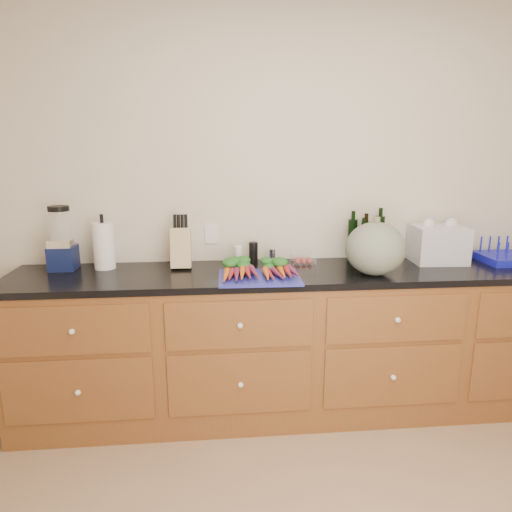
{
  "coord_description": "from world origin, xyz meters",
  "views": [
    {
      "loc": [
        -0.58,
        -1.37,
        1.68
      ],
      "look_at": [
        -0.34,
        1.2,
        1.06
      ],
      "focal_mm": 32.0,
      "sensor_mm": 36.0,
      "label": 1
    }
  ],
  "objects": [
    {
      "name": "carrots",
      "position": [
        -0.33,
        1.18,
        0.98
      ],
      "size": [
        0.43,
        0.31,
        0.06
      ],
      "color": "orange",
      "rests_on": "cutting_board"
    },
    {
      "name": "knife_block",
      "position": [
        -0.79,
        1.44,
        1.06
      ],
      "size": [
        0.12,
        0.12,
        0.25
      ],
      "primitive_type": "cube",
      "color": "tan",
      "rests_on": "countertop"
    },
    {
      "name": "bottles",
      "position": [
        0.42,
        1.51,
        1.07
      ],
      "size": [
        0.25,
        0.13,
        0.3
      ],
      "color": "black",
      "rests_on": "countertop"
    },
    {
      "name": "squash",
      "position": [
        0.36,
        1.16,
        1.1
      ],
      "size": [
        0.35,
        0.35,
        0.31
      ],
      "primitive_type": "ellipsoid",
      "color": "#5B6756",
      "rests_on": "countertop"
    },
    {
      "name": "tomato_box",
      "position": [
        -0.01,
        1.47,
        0.98
      ],
      "size": [
        0.15,
        0.12,
        0.07
      ],
      "primitive_type": "cube",
      "color": "white",
      "rests_on": "countertop"
    },
    {
      "name": "grinder_pepper",
      "position": [
        -0.33,
        1.48,
        1.01
      ],
      "size": [
        0.06,
        0.06,
        0.14
      ],
      "primitive_type": "cylinder",
      "color": "black",
      "rests_on": "countertop"
    },
    {
      "name": "grinder_salt",
      "position": [
        -0.43,
        1.48,
        1.0
      ],
      "size": [
        0.05,
        0.05,
        0.12
      ],
      "primitive_type": "cylinder",
      "color": "white",
      "rests_on": "countertop"
    },
    {
      "name": "cabinets",
      "position": [
        0.0,
        1.3,
        0.45
      ],
      "size": [
        3.6,
        0.64,
        0.9
      ],
      "color": "brown",
      "rests_on": "ground"
    },
    {
      "name": "cutting_board",
      "position": [
        -0.33,
        1.14,
        0.95
      ],
      "size": [
        0.47,
        0.36,
        0.01
      ],
      "primitive_type": "cube",
      "rotation": [
        0.0,
        0.0,
        -0.03
      ],
      "color": "#272CA1",
      "rests_on": "countertop"
    },
    {
      "name": "paper_towel",
      "position": [
        -1.26,
        1.46,
        1.08
      ],
      "size": [
        0.13,
        0.13,
        0.29
      ],
      "primitive_type": "cylinder",
      "color": "white",
      "rests_on": "countertop"
    },
    {
      "name": "countertop",
      "position": [
        0.0,
        1.3,
        0.92
      ],
      "size": [
        3.64,
        0.62,
        0.04
      ],
      "primitive_type": "cube",
      "color": "black",
      "rests_on": "cabinets"
    },
    {
      "name": "wall_back",
      "position": [
        0.0,
        1.62,
        1.3
      ],
      "size": [
        4.1,
        0.05,
        2.6
      ],
      "primitive_type": "cube",
      "color": "beige",
      "rests_on": "ground"
    },
    {
      "name": "blender_appliance",
      "position": [
        -1.51,
        1.46,
        1.11
      ],
      "size": [
        0.16,
        0.16,
        0.39
      ],
      "color": "#0E1845",
      "rests_on": "countertop"
    },
    {
      "name": "grocery_bag",
      "position": [
        0.88,
        1.42,
        1.06
      ],
      "size": [
        0.34,
        0.28,
        0.24
      ],
      "primitive_type": null,
      "rotation": [
        0.0,
        0.0,
        -0.06
      ],
      "color": "silver",
      "rests_on": "countertop"
    },
    {
      "name": "dish_rack",
      "position": [
        1.36,
        1.38,
        0.98
      ],
      "size": [
        0.39,
        0.31,
        0.15
      ],
      "color": "#1418B4",
      "rests_on": "countertop"
    },
    {
      "name": "canister_chrome",
      "position": [
        -0.21,
        1.48,
        0.99
      ],
      "size": [
        0.04,
        0.04,
        0.1
      ],
      "primitive_type": "cylinder",
      "color": "silver",
      "rests_on": "countertop"
    }
  ]
}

